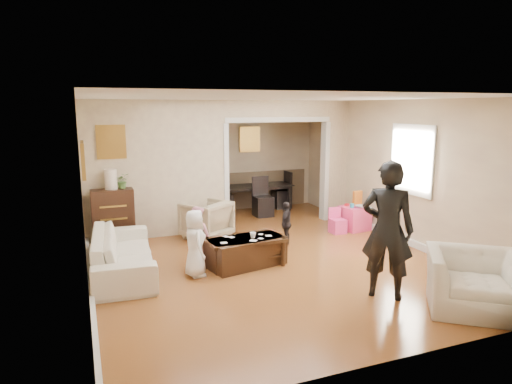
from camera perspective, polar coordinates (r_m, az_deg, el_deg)
name	(u,v)px	position (r m, az deg, el deg)	size (l,w,h in m)	color
floor	(260,255)	(7.78, 0.54, -7.88)	(7.00, 7.00, 0.00)	#9E5928
partition_left	(158,169)	(8.83, -12.20, 2.79)	(2.75, 0.18, 2.60)	beige
partition_right	(334,161)	(10.17, 9.78, 3.88)	(0.55, 0.18, 2.60)	beige
partition_header	(278,109)	(9.46, 2.73, 10.36)	(2.22, 0.18, 0.35)	beige
window_pane	(412,160)	(8.51, 18.99, 3.85)	(0.03, 0.95, 1.10)	white
framed_art_partition	(111,142)	(8.58, -17.70, 6.00)	(0.45, 0.03, 0.55)	brown
framed_art_sofa_wall	(83,160)	(6.28, -20.89, 3.80)	(0.03, 0.55, 0.40)	brown
framed_art_alcove	(250,139)	(11.01, -0.81, 6.64)	(0.45, 0.03, 0.55)	brown
sofa	(123,252)	(7.17, -16.33, -7.28)	(2.17, 0.85, 0.63)	#F0E7CF
armchair_back	(206,220)	(8.69, -6.24, -3.46)	(0.77, 0.79, 0.72)	tan
armchair_front	(475,282)	(6.28, 25.74, -10.14)	(1.10, 0.96, 0.71)	#F0E7CF
dresser	(113,216)	(8.67, -17.48, -2.94)	(0.74, 0.42, 1.01)	#321A0F
table_lamp	(111,179)	(8.54, -17.74, 1.54)	(0.22, 0.22, 0.36)	#FDE8CE
potted_plant	(123,181)	(8.56, -16.39, 1.37)	(0.25, 0.22, 0.28)	#43672E
coffee_table	(246,252)	(7.22, -1.28, -7.49)	(1.19, 0.60, 0.45)	#372011
coffee_cup	(253,235)	(7.13, -0.39, -5.45)	(0.10, 0.10, 0.09)	white
play_table	(354,218)	(9.48, 12.23, -3.22)	(0.50, 0.50, 0.48)	#E63C77
cereal_box	(357,198)	(9.54, 12.60, -0.75)	(0.20, 0.07, 0.30)	gold
cyan_cup	(352,206)	(9.32, 11.96, -1.68)	(0.08, 0.08, 0.08)	teal
toy_block	(347,205)	(9.45, 11.29, -1.58)	(0.08, 0.06, 0.05)	red
play_bowl	(360,206)	(9.35, 12.96, -1.78)	(0.21, 0.21, 0.05)	beige
dining_table	(253,197)	(10.97, -0.39, -0.69)	(1.78, 0.99, 0.63)	black
adult_person	(387,230)	(6.12, 16.15, -4.59)	(0.66, 0.44, 1.82)	black
child_kneel_a	(195,243)	(6.77, -7.66, -6.39)	(0.49, 0.32, 1.00)	white
child_kneel_b	(197,236)	(7.23, -7.35, -5.47)	(0.46, 0.36, 0.95)	pink
child_toddler	(286,223)	(8.23, 3.81, -3.95)	(0.47, 0.20, 0.80)	black
craft_papers	(246,238)	(7.13, -1.29, -5.82)	(0.89, 0.49, 0.00)	white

